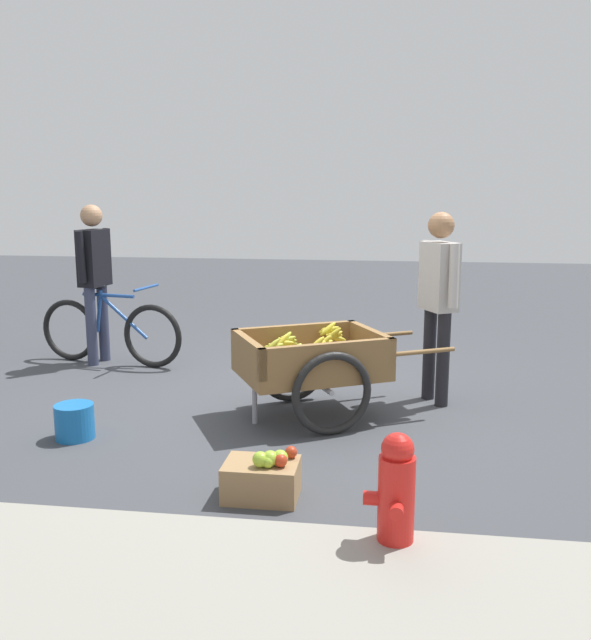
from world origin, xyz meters
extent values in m
plane|color=#3D3F44|center=(0.00, 0.00, 0.00)|extent=(24.00, 24.00, 0.00)
cube|color=olive|center=(-0.26, 0.38, 0.40)|extent=(1.35, 1.22, 0.10)
cube|color=olive|center=(0.20, 0.63, 0.57)|extent=(0.43, 0.73, 0.24)
cube|color=olive|center=(-0.72, 0.14, 0.57)|extent=(0.43, 0.73, 0.24)
cube|color=olive|center=(-0.43, 0.71, 0.57)|extent=(1.00, 0.57, 0.24)
cube|color=olive|center=(-0.09, 0.06, 0.57)|extent=(1.00, 0.57, 0.24)
torus|color=black|center=(-0.47, 0.77, 0.32)|extent=(0.59, 0.35, 0.64)
torus|color=black|center=(-0.05, -0.01, 0.32)|extent=(0.59, 0.35, 0.64)
cylinder|color=#9E9EA8|center=(-0.26, 0.38, 0.32)|extent=(0.45, 0.80, 0.04)
cylinder|color=olive|center=(-1.15, 0.30, 0.55)|extent=(0.50, 0.29, 0.04)
cylinder|color=olive|center=(-0.83, -0.30, 0.55)|extent=(0.50, 0.29, 0.04)
cylinder|color=#9E9EA8|center=(0.16, 0.60, 0.18)|extent=(0.04, 0.04, 0.35)
ellipsoid|color=gold|center=(-0.04, 0.25, 0.57)|extent=(0.16, 0.13, 0.15)
ellipsoid|color=gold|center=(-0.02, 0.27, 0.58)|extent=(0.19, 0.09, 0.05)
ellipsoid|color=gold|center=(0.00, 0.29, 0.59)|extent=(0.15, 0.15, 0.15)
ellipsoid|color=gold|center=(-0.36, 0.57, 0.61)|extent=(0.15, 0.15, 0.15)
ellipsoid|color=gold|center=(-0.35, 0.58, 0.62)|extent=(0.16, 0.16, 0.11)
ellipsoid|color=gold|center=(-0.34, 0.60, 0.63)|extent=(0.19, 0.09, 0.05)
ellipsoid|color=gold|center=(-0.34, 0.61, 0.64)|extent=(0.15, 0.17, 0.09)
ellipsoid|color=gold|center=(-0.32, 0.62, 0.65)|extent=(0.17, 0.12, 0.15)
ellipsoid|color=gold|center=(0.02, 0.36, 0.55)|extent=(0.16, 0.15, 0.15)
ellipsoid|color=gold|center=(0.03, 0.38, 0.56)|extent=(0.18, 0.13, 0.09)
ellipsoid|color=gold|center=(0.04, 0.39, 0.57)|extent=(0.18, 0.13, 0.09)
ellipsoid|color=gold|center=(0.06, 0.40, 0.58)|extent=(0.16, 0.12, 0.15)
ellipsoid|color=gold|center=(-0.17, 0.48, 0.56)|extent=(0.18, 0.13, 0.13)
ellipsoid|color=gold|center=(-0.16, 0.50, 0.57)|extent=(0.18, 0.07, 0.05)
ellipsoid|color=gold|center=(-0.14, 0.51, 0.58)|extent=(0.15, 0.16, 0.13)
ellipsoid|color=gold|center=(-0.27, 0.53, 0.54)|extent=(0.18, 0.11, 0.13)
ellipsoid|color=gold|center=(-0.27, 0.53, 0.55)|extent=(0.16, 0.16, 0.11)
ellipsoid|color=gold|center=(-0.26, 0.55, 0.56)|extent=(0.18, 0.14, 0.05)
ellipsoid|color=gold|center=(-0.25, 0.56, 0.57)|extent=(0.16, 0.16, 0.10)
ellipsoid|color=gold|center=(-0.24, 0.57, 0.58)|extent=(0.17, 0.09, 0.15)
ellipsoid|color=gold|center=(-0.44, 0.06, 0.58)|extent=(0.17, 0.14, 0.14)
ellipsoid|color=gold|center=(-0.43, 0.07, 0.59)|extent=(0.19, 0.08, 0.10)
ellipsoid|color=gold|center=(-0.42, 0.08, 0.60)|extent=(0.16, 0.17, 0.05)
ellipsoid|color=gold|center=(-0.42, 0.09, 0.61)|extent=(0.18, 0.14, 0.11)
ellipsoid|color=gold|center=(-0.41, 0.10, 0.62)|extent=(0.18, 0.09, 0.16)
ellipsoid|color=gold|center=(-0.39, 0.32, 0.58)|extent=(0.18, 0.07, 0.14)
ellipsoid|color=gold|center=(-0.38, 0.33, 0.59)|extent=(0.19, 0.09, 0.08)
ellipsoid|color=gold|center=(-0.37, 0.34, 0.60)|extent=(0.15, 0.17, 0.08)
ellipsoid|color=gold|center=(-0.35, 0.36, 0.61)|extent=(0.17, 0.12, 0.15)
ellipsoid|color=gold|center=(-0.05, 0.16, 0.56)|extent=(0.17, 0.11, 0.15)
ellipsoid|color=gold|center=(-0.04, 0.17, 0.57)|extent=(0.19, 0.10, 0.09)
ellipsoid|color=gold|center=(-0.03, 0.18, 0.58)|extent=(0.18, 0.12, 0.05)
ellipsoid|color=gold|center=(-0.03, 0.19, 0.59)|extent=(0.19, 0.12, 0.09)
ellipsoid|color=gold|center=(-0.02, 0.20, 0.60)|extent=(0.15, 0.15, 0.14)
ellipsoid|color=gold|center=(-0.39, -0.02, 0.62)|extent=(0.18, 0.12, 0.13)
ellipsoid|color=gold|center=(-0.38, -0.01, 0.63)|extent=(0.18, 0.12, 0.10)
ellipsoid|color=gold|center=(-0.37, 0.00, 0.64)|extent=(0.17, 0.16, 0.05)
ellipsoid|color=gold|center=(-0.37, 0.01, 0.65)|extent=(0.19, 0.08, 0.09)
ellipsoid|color=gold|center=(-0.36, 0.02, 0.66)|extent=(0.16, 0.14, 0.14)
ellipsoid|color=gold|center=(-0.43, 0.40, 0.51)|extent=(0.17, 0.13, 0.14)
ellipsoid|color=gold|center=(-0.42, 0.41, 0.52)|extent=(0.18, 0.10, 0.05)
ellipsoid|color=gold|center=(-0.40, 0.43, 0.53)|extent=(0.18, 0.10, 0.13)
cylinder|color=black|center=(-1.33, -0.06, 0.40)|extent=(0.11, 0.11, 0.81)
cylinder|color=black|center=(-1.22, -0.25, 0.40)|extent=(0.11, 0.11, 0.81)
cube|color=#B7B2AD|center=(-1.28, -0.16, 1.09)|extent=(0.34, 0.39, 0.57)
sphere|color=#9E704C|center=(-1.28, -0.16, 1.52)|extent=(0.22, 0.22, 0.22)
cylinder|color=#B7B2AD|center=(-1.38, 0.04, 1.12)|extent=(0.08, 0.13, 0.52)
cylinder|color=#B7B2AD|center=(-1.17, -0.35, 1.12)|extent=(0.08, 0.10, 0.52)
torus|color=black|center=(1.53, -0.94, 0.33)|extent=(0.66, 0.17, 0.66)
torus|color=black|center=(2.52, -1.11, 0.33)|extent=(0.66, 0.17, 0.66)
cylinder|color=#234C93|center=(2.03, -1.02, 0.73)|extent=(0.60, 0.14, 0.04)
cylinder|color=#234C93|center=(2.14, -1.04, 0.56)|extent=(0.11, 0.05, 0.45)
cylinder|color=#234C93|center=(1.85, -0.99, 0.51)|extent=(0.53, 0.13, 0.43)
ellipsoid|color=black|center=(2.16, -1.05, 0.82)|extent=(0.20, 0.08, 0.06)
cylinder|color=#234C93|center=(1.58, -0.94, 0.83)|extent=(0.11, 0.46, 0.03)
cylinder|color=#333851|center=(2.15, -1.16, 0.41)|extent=(0.11, 0.11, 0.82)
cylinder|color=#333851|center=(2.19, -0.94, 0.41)|extent=(0.11, 0.11, 0.82)
cube|color=black|center=(2.17, -1.05, 1.11)|extent=(0.26, 0.37, 0.58)
sphere|color=tan|center=(2.17, -1.05, 1.55)|extent=(0.22, 0.22, 0.22)
cylinder|color=black|center=(2.14, -1.26, 1.14)|extent=(0.08, 0.17, 0.53)
cylinder|color=black|center=(2.21, -0.83, 1.14)|extent=(0.08, 0.12, 0.53)
cylinder|color=red|center=(-0.93, 2.51, 0.28)|extent=(0.18, 0.18, 0.55)
sphere|color=red|center=(-0.93, 2.51, 0.59)|extent=(0.16, 0.16, 0.16)
cylinder|color=red|center=(-0.82, 2.51, 0.33)|extent=(0.10, 0.07, 0.07)
cylinder|color=red|center=(-0.93, 2.62, 0.33)|extent=(0.07, 0.10, 0.07)
cylinder|color=#1966B2|center=(1.41, 1.11, 0.13)|extent=(0.29, 0.29, 0.26)
cube|color=#99754C|center=(-0.15, 1.89, 0.11)|extent=(0.44, 0.32, 0.22)
sphere|color=#99BF33|center=(-0.15, 1.95, 0.27)|extent=(0.09, 0.09, 0.09)
sphere|color=#99BF33|center=(-0.20, 1.96, 0.26)|extent=(0.07, 0.07, 0.07)
sphere|color=#99BF33|center=(-0.21, 1.94, 0.27)|extent=(0.10, 0.10, 0.10)
sphere|color=#B23319|center=(-0.27, 1.94, 0.26)|extent=(0.08, 0.08, 0.08)
sphere|color=#99BF33|center=(-0.26, 1.91, 0.27)|extent=(0.09, 0.09, 0.09)
sphere|color=#B23319|center=(-0.31, 1.79, 0.26)|extent=(0.07, 0.07, 0.07)
camera|label=1|loc=(-0.88, 5.64, 1.81)|focal=38.43mm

